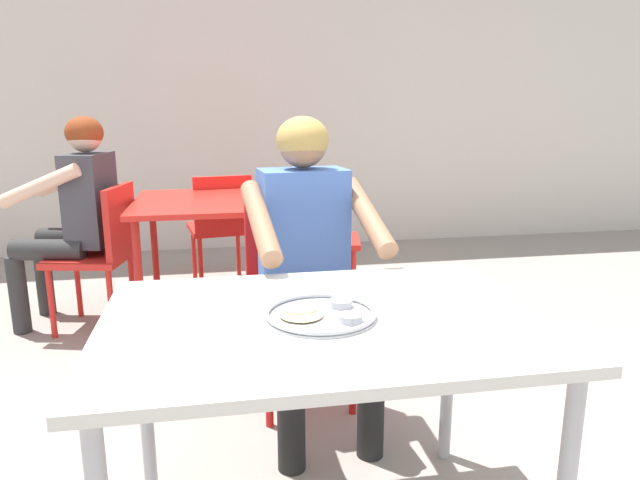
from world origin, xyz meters
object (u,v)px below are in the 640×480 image
object	(u,v)px
chair_red_right	(314,233)
chair_red_far	(221,223)
table_foreground	(323,341)
diner_foreground	(309,248)
patron_background	(75,204)
table_background_red	(215,212)
chair_foreground	(297,284)
chair_red_left	(103,247)
thali_tray	(321,313)

from	to	relation	value
chair_red_right	chair_red_far	distance (m)	0.78
chair_red_right	chair_red_far	bearing A→B (deg)	137.27
table_foreground	diner_foreground	distance (m)	0.71
table_foreground	patron_background	xyz separation A→B (m)	(-1.07, 2.00, 0.07)
chair_red_far	table_background_red	bearing A→B (deg)	-93.18
chair_foreground	chair_red_far	size ratio (longest dim) A/B	1.10
diner_foreground	chair_red_left	size ratio (longest dim) A/B	1.47
table_foreground	patron_background	bearing A→B (deg)	118.20
diner_foreground	chair_red_far	world-z (taller)	diner_foreground
thali_tray	chair_red_far	bearing A→B (deg)	95.49
thali_tray	chair_red_left	xyz separation A→B (m)	(-0.92, 1.91, -0.25)
chair_red_right	patron_background	distance (m)	1.41
chair_red_far	patron_background	xyz separation A→B (m)	(-0.82, -0.55, 0.25)
thali_tray	patron_background	xyz separation A→B (m)	(-1.07, 2.01, -0.01)
table_background_red	patron_background	distance (m)	0.79
diner_foreground	chair_red_right	distance (m)	1.36
table_foreground	chair_red_left	xyz separation A→B (m)	(-0.92, 1.91, -0.17)
table_background_red	chair_red_left	bearing A→B (deg)	-173.25
chair_red_left	chair_red_right	size ratio (longest dim) A/B	1.01
table_foreground	thali_tray	size ratio (longest dim) A/B	3.94
table_foreground	chair_red_far	xyz separation A→B (m)	(-0.25, 2.55, -0.18)
table_foreground	diner_foreground	xyz separation A→B (m)	(0.08, 0.70, 0.08)
chair_foreground	table_background_red	bearing A→B (deg)	107.98
chair_red_right	chair_red_far	xyz separation A→B (m)	(-0.57, 0.53, -0.02)
diner_foreground	table_foreground	bearing A→B (deg)	-96.26
table_background_red	chair_red_far	distance (m)	0.60
table_foreground	chair_foreground	world-z (taller)	chair_foreground
chair_foreground	table_background_red	size ratio (longest dim) A/B	0.95
chair_foreground	chair_red_right	world-z (taller)	chair_foreground
chair_red_far	chair_red_left	bearing A→B (deg)	-136.25
chair_red_right	thali_tray	bearing A→B (deg)	-99.19
chair_red_right	chair_red_far	world-z (taller)	chair_red_right
chair_foreground	patron_background	world-z (taller)	patron_background
chair_foreground	chair_red_far	world-z (taller)	chair_foreground
thali_tray	diner_foreground	world-z (taller)	diner_foreground
table_foreground	thali_tray	xyz separation A→B (m)	(-0.01, -0.01, 0.08)
chair_red_right	chair_foreground	bearing A→B (deg)	-103.45
chair_red_left	chair_red_far	xyz separation A→B (m)	(0.67, 0.64, -0.01)
patron_background	table_background_red	bearing A→B (deg)	-1.27
thali_tray	patron_background	world-z (taller)	patron_background
diner_foreground	patron_background	xyz separation A→B (m)	(-1.15, 1.30, -0.01)
thali_tray	chair_red_right	size ratio (longest dim) A/B	0.36
chair_foreground	chair_red_right	size ratio (longest dim) A/B	1.07
chair_red_left	chair_foreground	bearing A→B (deg)	-44.94
thali_tray	table_foreground	bearing A→B (deg)	55.57
chair_red_right	patron_background	bearing A→B (deg)	-179.17
chair_foreground	chair_red_right	xyz separation A→B (m)	(0.26, 1.10, -0.03)
diner_foreground	patron_background	distance (m)	1.73
chair_foreground	table_background_red	world-z (taller)	chair_foreground
chair_foreground	chair_red_left	bearing A→B (deg)	135.06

